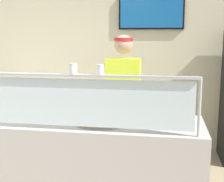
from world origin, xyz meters
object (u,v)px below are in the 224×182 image
(parmesan_shaker, at_px, (73,69))
(pizza_box_stack, at_px, (15,90))
(pepper_flake_shaker, at_px, (100,70))
(worker_figure, at_px, (124,101))
(pizza_tray, at_px, (101,120))
(pizza_server, at_px, (100,119))

(parmesan_shaker, xyz_separation_m, pizza_box_stack, (-1.50, 1.93, -0.56))
(pizza_box_stack, bearing_deg, pepper_flake_shaker, -48.01)
(pepper_flake_shaker, height_order, worker_figure, worker_figure)
(pizza_tray, relative_size, worker_figure, 0.29)
(pizza_server, distance_m, worker_figure, 0.73)
(pizza_server, relative_size, pepper_flake_shaker, 3.32)
(pizza_tray, bearing_deg, worker_figure, 80.06)
(pizza_tray, height_order, pizza_box_stack, pizza_box_stack)
(pizza_server, distance_m, pepper_flake_shaker, 0.56)
(pizza_tray, bearing_deg, pepper_flake_shaker, -78.04)
(pizza_tray, bearing_deg, pizza_server, -106.08)
(pepper_flake_shaker, xyz_separation_m, pizza_box_stack, (-1.73, 1.93, -0.56))
(parmesan_shaker, bearing_deg, pizza_box_stack, 127.93)
(pepper_flake_shaker, bearing_deg, parmesan_shaker, -180.00)
(pizza_server, distance_m, pizza_box_stack, 2.35)
(pizza_tray, height_order, parmesan_shaker, parmesan_shaker)
(pepper_flake_shaker, bearing_deg, worker_figure, 86.44)
(pizza_server, height_order, worker_figure, worker_figure)
(parmesan_shaker, xyz_separation_m, pepper_flake_shaker, (0.23, 0.00, -0.00))
(pizza_tray, distance_m, pizza_server, 0.03)
(pizza_server, height_order, pizza_box_stack, pizza_box_stack)
(pizza_tray, height_order, pizza_server, pizza_server)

